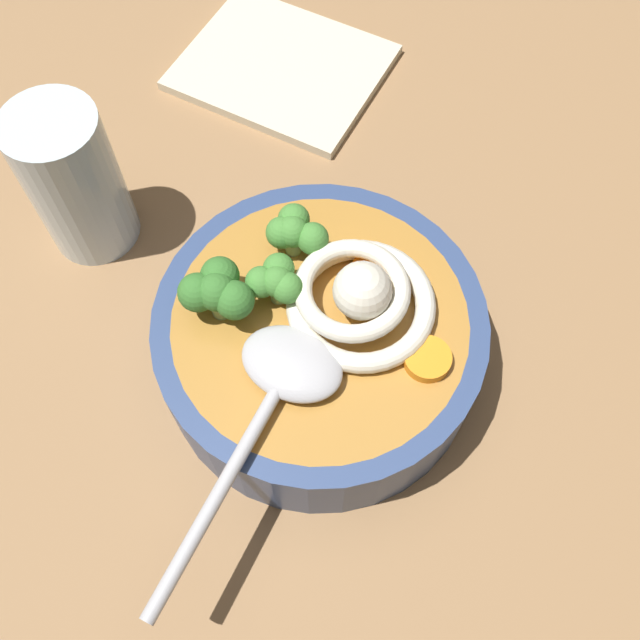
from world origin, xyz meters
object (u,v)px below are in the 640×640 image
object	(u,v)px
soup_bowl	(320,341)
folded_napkin	(282,67)
soup_spoon	(280,384)
drinking_glass	(75,182)
noodle_pile	(359,297)

from	to	relation	value
soup_bowl	folded_napkin	bearing A→B (deg)	-79.50
soup_spoon	drinking_glass	bearing A→B (deg)	-110.05
noodle_pile	drinking_glass	bearing A→B (deg)	-23.76
soup_spoon	drinking_glass	xyz separation A→B (cm)	(15.03, -13.95, -1.14)
soup_bowl	noodle_pile	world-z (taller)	noodle_pile
noodle_pile	drinking_glass	xyz separation A→B (cm)	(19.14, -8.43, -1.56)
noodle_pile	folded_napkin	xyz separation A→B (cm)	(7.07, -25.24, -6.79)
soup_spoon	folded_napkin	xyz separation A→B (cm)	(2.96, -30.77, -6.37)
drinking_glass	folded_napkin	size ratio (longest dim) A/B	0.71
folded_napkin	noodle_pile	bearing A→B (deg)	105.64
drinking_glass	folded_napkin	bearing A→B (deg)	-125.68
soup_bowl	drinking_glass	size ratio (longest dim) A/B	1.79
soup_bowl	soup_spoon	world-z (taller)	soup_spoon
noodle_pile	soup_spoon	size ratio (longest dim) A/B	0.57
noodle_pile	drinking_glass	world-z (taller)	drinking_glass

